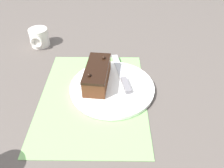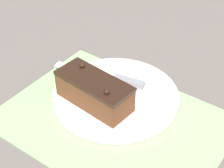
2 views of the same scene
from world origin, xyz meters
name	(u,v)px [view 2 (image 2 of 2)]	position (x,y,z in m)	size (l,w,h in m)	color
ground_plane	(113,121)	(0.00, 0.00, 0.00)	(3.00, 3.00, 0.00)	#544C47
placemat_woven	(113,121)	(0.00, 0.00, 0.00)	(0.46, 0.34, 0.00)	#7AB266
cake_plate	(116,96)	(-0.04, 0.06, 0.01)	(0.28, 0.28, 0.01)	white
chocolate_cake	(94,91)	(-0.06, 0.01, 0.05)	(0.18, 0.09, 0.07)	#512D19
serving_knife	(113,78)	(-0.07, 0.10, 0.02)	(0.23, 0.07, 0.01)	slate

